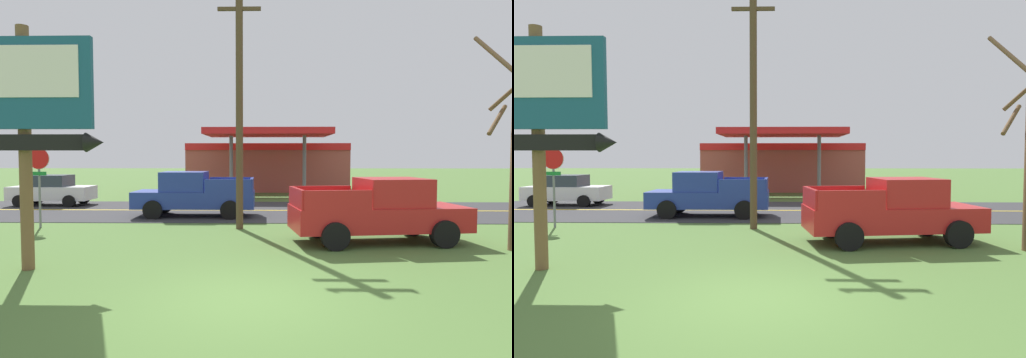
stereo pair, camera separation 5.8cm
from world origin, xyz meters
TOP-DOWN VIEW (x-y plane):
  - ground_plane at (0.00, 0.00)m, footprint 180.00×180.00m
  - road_asphalt at (0.00, 13.00)m, footprint 140.00×8.00m
  - road_centre_line at (0.00, 13.00)m, footprint 126.00×0.20m
  - motel_sign at (-5.09, 1.91)m, footprint 3.54×0.54m
  - stop_sign at (-7.96, 7.87)m, footprint 0.80×0.08m
  - utility_pole at (-0.59, 7.76)m, footprint 1.71×0.26m
  - gas_station at (0.49, 26.15)m, footprint 12.00×11.50m
  - pickup_red_parked_on_lawn at (3.82, 5.40)m, footprint 5.42×2.76m
  - pickup_blue_on_road at (-2.81, 11.00)m, footprint 5.20×2.24m
  - car_white_near_lane at (-11.11, 15.00)m, footprint 4.20×2.00m

SIDE VIEW (x-z plane):
  - ground_plane at x=0.00m, z-range 0.00..0.00m
  - road_asphalt at x=0.00m, z-range 0.00..0.02m
  - road_centre_line at x=0.00m, z-range 0.02..0.03m
  - car_white_near_lane at x=-11.11m, z-range 0.01..1.65m
  - pickup_red_parked_on_lawn at x=3.82m, z-range -0.02..1.94m
  - pickup_blue_on_road at x=-2.81m, z-range -0.02..1.94m
  - gas_station at x=0.49m, z-range -0.26..4.14m
  - stop_sign at x=-7.96m, z-range 0.55..3.50m
  - motel_sign at x=-5.09m, z-range 0.98..6.55m
  - utility_pole at x=-0.59m, z-range 0.28..9.41m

